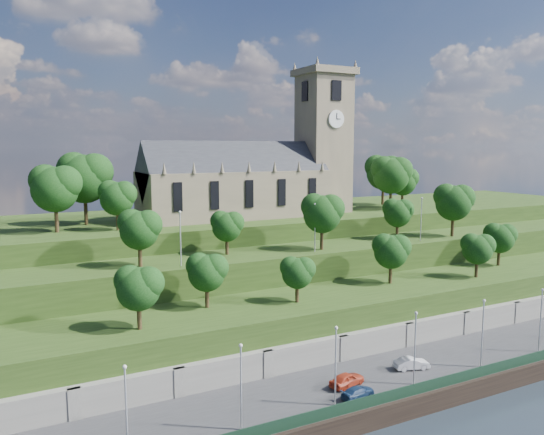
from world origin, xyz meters
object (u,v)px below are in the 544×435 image
car_middle (411,363)px  car_right (358,392)px  car_left (347,379)px  church (260,173)px

car_middle → car_right: size_ratio=1.03×
car_middle → car_right: (-9.57, -2.89, -0.10)m
car_middle → car_right: 10.00m
car_right → car_left: bearing=-22.7°
car_middle → car_right: car_middle is taller
car_left → church: bearing=-26.3°
church → car_left: church is taller
church → car_right: bearing=-102.8°
church → car_middle: (-0.28, -40.32, -19.85)m
car_left → car_middle: car_left is taller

